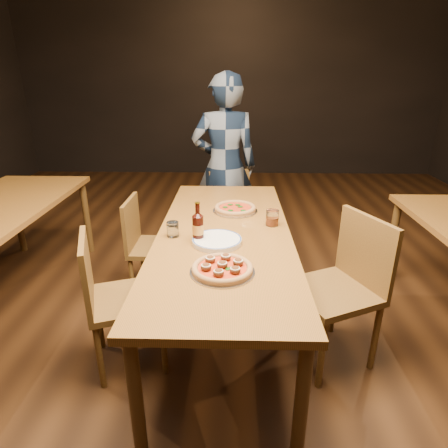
{
  "coord_description": "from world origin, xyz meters",
  "views": [
    {
      "loc": [
        0.05,
        -2.09,
        1.64
      ],
      "look_at": [
        0.0,
        -0.05,
        0.82
      ],
      "focal_mm": 30.0,
      "sensor_mm": 36.0,
      "label": 1
    }
  ],
  "objects_px": {
    "chair_end": "(234,215)",
    "table_main": "(224,242)",
    "amber_glass": "(272,218)",
    "plate_stack": "(217,241)",
    "water_glass": "(173,229)",
    "chair_main_nw": "(126,298)",
    "diner": "(225,167)",
    "beer_bottle": "(198,228)",
    "pizza_meatball": "(222,268)",
    "pizza_margherita": "(235,208)",
    "chair_main_e": "(333,291)",
    "chair_main_sw": "(157,246)"
  },
  "relations": [
    {
      "from": "chair_end",
      "to": "amber_glass",
      "type": "height_order",
      "value": "amber_glass"
    },
    {
      "from": "chair_main_nw",
      "to": "pizza_meatball",
      "type": "bearing_deg",
      "value": -132.16
    },
    {
      "from": "diner",
      "to": "pizza_meatball",
      "type": "bearing_deg",
      "value": 85.59
    },
    {
      "from": "table_main",
      "to": "chair_main_sw",
      "type": "xyz_separation_m",
      "value": [
        -0.53,
        0.49,
        -0.26
      ]
    },
    {
      "from": "plate_stack",
      "to": "beer_bottle",
      "type": "height_order",
      "value": "beer_bottle"
    },
    {
      "from": "water_glass",
      "to": "chair_main_nw",
      "type": "bearing_deg",
      "value": -144.06
    },
    {
      "from": "pizza_meatball",
      "to": "chair_end",
      "type": "bearing_deg",
      "value": 87.94
    },
    {
      "from": "water_glass",
      "to": "diner",
      "type": "distance_m",
      "value": 1.45
    },
    {
      "from": "amber_glass",
      "to": "diner",
      "type": "bearing_deg",
      "value": 105.05
    },
    {
      "from": "chair_main_nw",
      "to": "pizza_margherita",
      "type": "bearing_deg",
      "value": -64.04
    },
    {
      "from": "chair_main_sw",
      "to": "amber_glass",
      "type": "height_order",
      "value": "amber_glass"
    },
    {
      "from": "pizza_meatball",
      "to": "plate_stack",
      "type": "relative_size",
      "value": 1.12
    },
    {
      "from": "beer_bottle",
      "to": "chair_end",
      "type": "bearing_deg",
      "value": 81.06
    },
    {
      "from": "chair_main_sw",
      "to": "chair_end",
      "type": "relative_size",
      "value": 0.99
    },
    {
      "from": "chair_main_e",
      "to": "chair_end",
      "type": "relative_size",
      "value": 1.12
    },
    {
      "from": "water_glass",
      "to": "amber_glass",
      "type": "relative_size",
      "value": 0.88
    },
    {
      "from": "table_main",
      "to": "pizza_margherita",
      "type": "xyz_separation_m",
      "value": [
        0.07,
        0.37,
        0.09
      ]
    },
    {
      "from": "pizza_margherita",
      "to": "water_glass",
      "type": "relative_size",
      "value": 3.51
    },
    {
      "from": "chair_main_sw",
      "to": "chair_main_nw",
      "type": "bearing_deg",
      "value": 178.05
    },
    {
      "from": "beer_bottle",
      "to": "plate_stack",
      "type": "bearing_deg",
      "value": -9.94
    },
    {
      "from": "diner",
      "to": "water_glass",
      "type": "bearing_deg",
      "value": 73.84
    },
    {
      "from": "chair_main_nw",
      "to": "chair_end",
      "type": "distance_m",
      "value": 1.57
    },
    {
      "from": "chair_main_nw",
      "to": "pizza_margherita",
      "type": "height_order",
      "value": "chair_main_nw"
    },
    {
      "from": "chair_main_nw",
      "to": "chair_main_e",
      "type": "xyz_separation_m",
      "value": [
        1.2,
        0.06,
        0.03
      ]
    },
    {
      "from": "table_main",
      "to": "chair_end",
      "type": "relative_size",
      "value": 2.38
    },
    {
      "from": "amber_glass",
      "to": "plate_stack",
      "type": "bearing_deg",
      "value": -140.37
    },
    {
      "from": "chair_main_e",
      "to": "pizza_meatball",
      "type": "distance_m",
      "value": 0.76
    },
    {
      "from": "beer_bottle",
      "to": "amber_glass",
      "type": "xyz_separation_m",
      "value": [
        0.44,
        0.26,
        -0.03
      ]
    },
    {
      "from": "water_glass",
      "to": "table_main",
      "type": "bearing_deg",
      "value": 14.13
    },
    {
      "from": "pizza_margherita",
      "to": "beer_bottle",
      "type": "relative_size",
      "value": 1.35
    },
    {
      "from": "diner",
      "to": "pizza_margherita",
      "type": "bearing_deg",
      "value": 90.23
    },
    {
      "from": "table_main",
      "to": "chair_main_nw",
      "type": "distance_m",
      "value": 0.66
    },
    {
      "from": "chair_main_sw",
      "to": "beer_bottle",
      "type": "relative_size",
      "value": 3.61
    },
    {
      "from": "table_main",
      "to": "chair_main_nw",
      "type": "bearing_deg",
      "value": -154.75
    },
    {
      "from": "beer_bottle",
      "to": "water_glass",
      "type": "relative_size",
      "value": 2.6
    },
    {
      "from": "table_main",
      "to": "chair_main_e",
      "type": "bearing_deg",
      "value": -17.84
    },
    {
      "from": "chair_main_e",
      "to": "table_main",
      "type": "bearing_deg",
      "value": -132.13
    },
    {
      "from": "chair_main_e",
      "to": "chair_end",
      "type": "height_order",
      "value": "chair_main_e"
    },
    {
      "from": "chair_end",
      "to": "diner",
      "type": "xyz_separation_m",
      "value": [
        -0.1,
        0.17,
        0.42
      ]
    },
    {
      "from": "chair_end",
      "to": "table_main",
      "type": "bearing_deg",
      "value": -109.62
    },
    {
      "from": "table_main",
      "to": "diner",
      "type": "height_order",
      "value": "diner"
    },
    {
      "from": "chair_main_nw",
      "to": "beer_bottle",
      "type": "relative_size",
      "value": 3.82
    },
    {
      "from": "chair_main_e",
      "to": "amber_glass",
      "type": "relative_size",
      "value": 9.44
    },
    {
      "from": "table_main",
      "to": "water_glass",
      "type": "distance_m",
      "value": 0.33
    },
    {
      "from": "chair_end",
      "to": "beer_bottle",
      "type": "bearing_deg",
      "value": -115.45
    },
    {
      "from": "chair_main_nw",
      "to": "chair_main_e",
      "type": "height_order",
      "value": "chair_main_e"
    },
    {
      "from": "plate_stack",
      "to": "water_glass",
      "type": "distance_m",
      "value": 0.28
    },
    {
      "from": "table_main",
      "to": "pizza_meatball",
      "type": "xyz_separation_m",
      "value": [
        0.0,
        -0.5,
        0.09
      ]
    },
    {
      "from": "chair_main_nw",
      "to": "diner",
      "type": "height_order",
      "value": "diner"
    },
    {
      "from": "chair_main_nw",
      "to": "amber_glass",
      "type": "relative_size",
      "value": 8.76
    }
  ]
}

